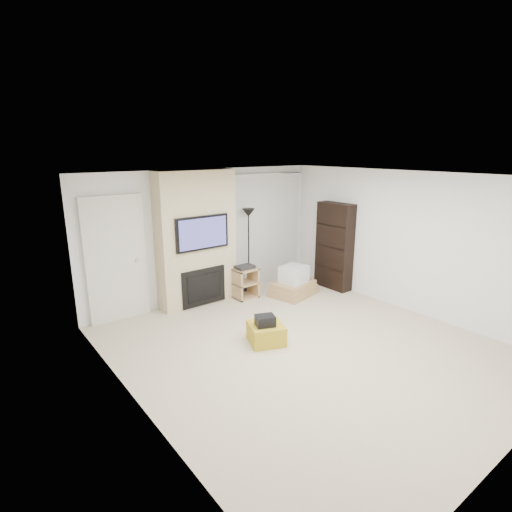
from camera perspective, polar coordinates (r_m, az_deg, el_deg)
floor at (r=6.15m, az=7.03°, el=-12.75°), size 5.00×5.50×0.00m
ceiling at (r=5.46m, az=7.89°, el=11.15°), size 5.00×5.50×0.00m
wall_back at (r=7.80m, az=-7.00°, el=3.06°), size 5.00×0.00×2.50m
wall_left at (r=4.37m, az=-16.65°, el=-7.25°), size 0.00×5.50×2.50m
wall_right at (r=7.61m, az=20.88°, el=1.87°), size 0.00×5.50×2.50m
hvac_vent at (r=6.31m, az=5.21°, el=11.72°), size 0.35×0.18×0.01m
ottoman at (r=6.17m, az=1.46°, el=-10.98°), size 0.65×0.65×0.30m
black_bag at (r=6.03m, az=1.31°, el=-9.22°), size 0.34×0.31×0.16m
fireplace_wall at (r=7.45m, az=-8.47°, el=2.33°), size 1.50×0.47×2.50m
entry_door at (r=7.09m, az=-19.36°, el=-0.55°), size 1.02×0.11×2.14m
vertical_blinds at (r=8.54m, az=1.27°, el=4.38°), size 1.98×0.10×2.37m
floor_lamp at (r=8.02m, az=-1.07°, el=4.21°), size 0.25×0.25×1.71m
av_stand at (r=7.86m, az=-1.59°, el=-3.56°), size 0.45×0.38×0.66m
box_stack at (r=8.07m, az=5.38°, el=-4.01°), size 1.02×0.85×0.60m
bookshelf at (r=8.45m, az=11.14°, el=1.40°), size 0.30×0.80×1.80m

